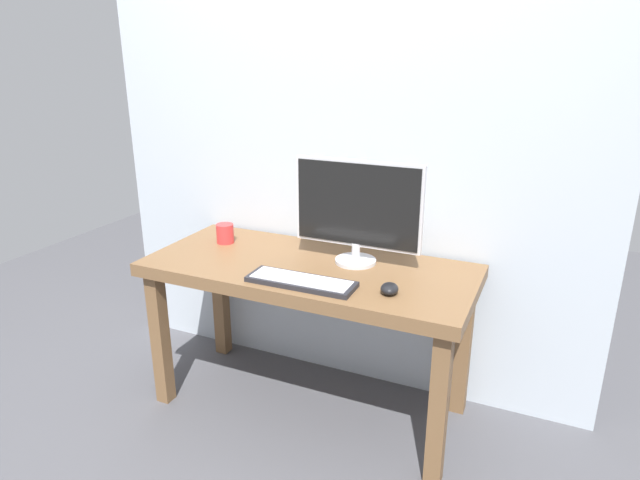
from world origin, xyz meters
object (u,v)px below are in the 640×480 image
at_px(keyboard_primary, 301,281).
at_px(coffee_mug, 225,233).
at_px(desk, 309,284).
at_px(mouse, 389,289).
at_px(monitor, 357,209).

height_order(keyboard_primary, coffee_mug, coffee_mug).
xyz_separation_m(desk, keyboard_primary, (0.06, -0.20, 0.10)).
relative_size(mouse, coffee_mug, 0.92).
bearing_deg(keyboard_primary, monitor, 70.20).
xyz_separation_m(monitor, keyboard_primary, (-0.11, -0.32, -0.23)).
height_order(monitor, mouse, monitor).
height_order(desk, mouse, mouse).
distance_m(keyboard_primary, coffee_mug, 0.63).
relative_size(monitor, keyboard_primary, 1.28).
relative_size(desk, monitor, 2.52).
distance_m(desk, monitor, 0.39).
bearing_deg(mouse, coffee_mug, 152.79).
height_order(mouse, coffee_mug, coffee_mug).
relative_size(keyboard_primary, mouse, 5.19).
xyz_separation_m(monitor, mouse, (0.23, -0.26, -0.22)).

